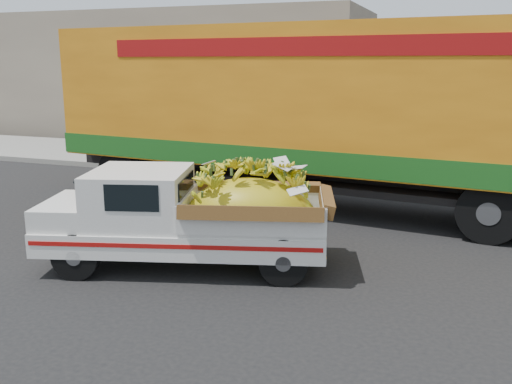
% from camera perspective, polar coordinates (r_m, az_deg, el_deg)
% --- Properties ---
extents(ground, '(100.00, 100.00, 0.00)m').
position_cam_1_polar(ground, '(9.62, -10.75, -5.98)').
color(ground, black).
rests_on(ground, ground).
extents(curb, '(60.00, 0.25, 0.15)m').
position_cam_1_polar(curb, '(15.19, 1.43, 1.53)').
color(curb, gray).
rests_on(curb, ground).
extents(sidewalk, '(60.00, 4.00, 0.14)m').
position_cam_1_polar(sidewalk, '(17.16, 3.67, 2.82)').
color(sidewalk, gray).
rests_on(sidewalk, ground).
extents(building_left, '(18.00, 6.00, 5.00)m').
position_cam_1_polar(building_left, '(25.53, -10.14, 11.46)').
color(building_left, gray).
rests_on(building_left, ground).
extents(pickup_truck, '(4.52, 2.64, 1.49)m').
position_cam_1_polar(pickup_truck, '(8.65, -5.07, -2.40)').
color(pickup_truck, black).
rests_on(pickup_truck, ground).
extents(semi_trailer, '(12.04, 3.81, 3.80)m').
position_cam_1_polar(semi_trailer, '(12.03, 6.53, 8.29)').
color(semi_trailer, black).
rests_on(semi_trailer, ground).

